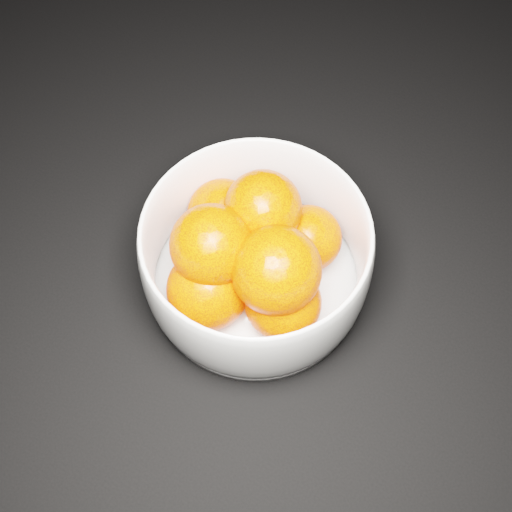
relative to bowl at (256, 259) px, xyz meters
The scene contains 2 objects.
bowl is the anchor object (origin of this frame).
orange_pile 0.01m from the bowl, 114.39° to the right, with size 0.16×0.15×0.11m.
Camera 1 is at (0.41, -0.00, 0.58)m, focal length 50.00 mm.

